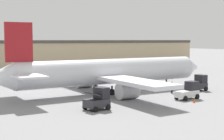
# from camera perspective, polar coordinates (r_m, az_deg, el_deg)

# --- Properties ---
(ground_plane) EXTENTS (400.00, 400.00, 0.00)m
(ground_plane) POSITION_cam_1_polar(r_m,az_deg,el_deg) (51.74, 0.00, -3.70)
(ground_plane) COLOR gray
(terminal_building) EXTENTS (66.61, 16.56, 7.78)m
(terminal_building) POSITION_cam_1_polar(r_m,az_deg,el_deg) (89.57, -6.66, 2.47)
(terminal_building) COLOR tan
(terminal_building) RESTS_ON ground_plane
(airplane) EXTENTS (36.46, 29.74, 10.11)m
(airplane) POSITION_cam_1_polar(r_m,az_deg,el_deg) (50.92, -0.85, -0.37)
(airplane) COLOR silver
(airplane) RESTS_ON ground_plane
(ground_crew_worker) EXTENTS (0.39, 0.39, 1.79)m
(ground_crew_worker) POSITION_cam_1_polar(r_m,az_deg,el_deg) (51.35, 9.91, -2.77)
(ground_crew_worker) COLOR #1E2338
(ground_crew_worker) RESTS_ON ground_plane
(baggage_tug) EXTENTS (3.64, 2.10, 2.34)m
(baggage_tug) POSITION_cam_1_polar(r_m,az_deg,el_deg) (46.76, 12.62, -3.46)
(baggage_tug) COLOR silver
(baggage_tug) RESTS_ON ground_plane
(belt_loader_truck) EXTENTS (2.87, 2.58, 2.51)m
(belt_loader_truck) POSITION_cam_1_polar(r_m,az_deg,el_deg) (38.87, -2.33, -4.93)
(belt_loader_truck) COLOR #2D2D33
(belt_loader_truck) RESTS_ON ground_plane
(pushback_tug) EXTENTS (2.72, 2.24, 2.45)m
(pushback_tug) POSITION_cam_1_polar(r_m,az_deg,el_deg) (55.01, 14.17, -2.19)
(pushback_tug) COLOR #2D2D33
(pushback_tug) RESTS_ON ground_plane
(safety_cone_near) EXTENTS (0.36, 0.36, 0.55)m
(safety_cone_near) POSITION_cam_1_polar(r_m,az_deg,el_deg) (44.28, 13.48, -4.97)
(safety_cone_near) COLOR #EF590F
(safety_cone_near) RESTS_ON ground_plane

